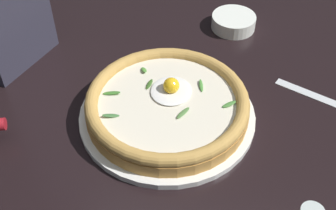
{
  "coord_description": "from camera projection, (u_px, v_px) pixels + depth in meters",
  "views": [
    {
      "loc": [
        0.56,
        0.16,
        0.58
      ],
      "look_at": [
        0.03,
        0.0,
        0.03
      ],
      "focal_mm": 46.21,
      "sensor_mm": 36.0,
      "label": 1
    }
  ],
  "objects": [
    {
      "name": "ground_plane",
      "position": [
        172.0,
        111.0,
        0.83
      ],
      "size": [
        2.4,
        2.4,
        0.03
      ],
      "primitive_type": "cube",
      "color": "black",
      "rests_on": "ground"
    },
    {
      "name": "pizza_plate",
      "position": [
        168.0,
        115.0,
        0.8
      ],
      "size": [
        0.32,
        0.32,
        0.01
      ],
      "primitive_type": "cylinder",
      "color": "white",
      "rests_on": "ground"
    },
    {
      "name": "pizza",
      "position": [
        168.0,
        104.0,
        0.78
      ],
      "size": [
        0.3,
        0.3,
        0.06
      ],
      "color": "gold",
      "rests_on": "pizza_plate"
    },
    {
      "name": "side_bowl",
      "position": [
        233.0,
        22.0,
        1.0
      ],
      "size": [
        0.1,
        0.1,
        0.03
      ],
      "primitive_type": "cylinder",
      "color": "white",
      "rests_on": "ground"
    }
  ]
}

